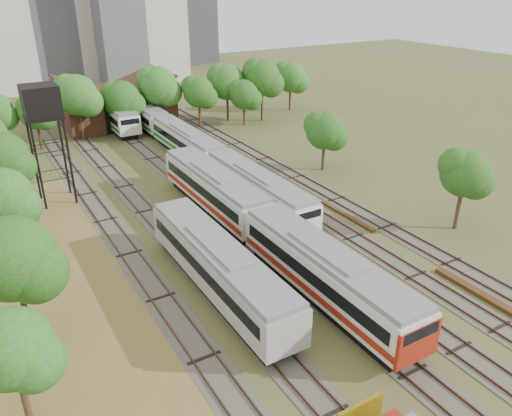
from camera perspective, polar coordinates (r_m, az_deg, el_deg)
ground at (r=35.24m, az=14.83°, el=-12.64°), size 240.00×240.00×0.00m
dry_grass_patch at (r=34.08m, az=-19.05°, el=-14.72°), size 14.00×60.00×0.04m
tracks at (r=52.61m, az=-4.91°, el=1.40°), size 24.60×80.00×0.19m
railcar_red_set at (r=41.59m, az=0.61°, el=-2.00°), size 3.28×34.57×4.06m
railcar_green_set at (r=63.92m, az=-7.90°, el=7.38°), size 2.93×52.08×3.62m
railcar_rear at (r=79.32m, az=-15.92°, el=10.22°), size 3.10×16.08×3.84m
old_grey_coach at (r=35.96m, az=-4.25°, el=-6.73°), size 3.20×18.00×3.96m
water_tower at (r=52.25m, az=-23.32°, el=10.78°), size 3.42×3.42×11.81m
rail_pile_near at (r=39.60m, az=25.32°, el=-9.55°), size 0.64×9.57×0.32m
rail_pile_far at (r=48.66m, az=10.35°, el=-0.88°), size 0.47×7.46×0.24m
maintenance_shed at (r=81.28m, az=-15.71°, el=11.23°), size 16.45×11.55×7.58m
tree_band_far at (r=76.19m, az=-9.93°, el=13.17°), size 49.95×9.94×9.54m
tree_band_right at (r=61.13m, az=7.19°, el=9.54°), size 6.16×44.81×7.53m
tower_far_right at (r=140.16m, az=-7.95°, el=21.94°), size 12.00×12.00×28.00m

